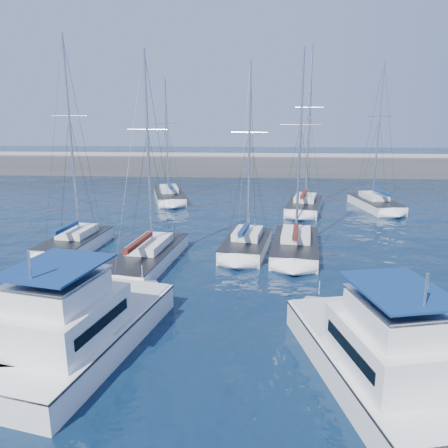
# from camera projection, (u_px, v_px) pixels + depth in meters

# --- Properties ---
(ground) EXTENTS (220.00, 220.00, 0.00)m
(ground) POSITION_uv_depth(u_px,v_px,m) (244.00, 335.00, 19.91)
(ground) COLOR black
(ground) RESTS_ON ground
(breakwater) EXTENTS (160.00, 6.00, 4.45)m
(breakwater) POSITION_uv_depth(u_px,v_px,m) (250.00, 168.00, 69.91)
(breakwater) COLOR #424244
(breakwater) RESTS_ON ground
(motor_yacht_port_outer) EXTENTS (3.51, 7.19, 3.20)m
(motor_yacht_port_outer) POSITION_uv_depth(u_px,v_px,m) (31.00, 330.00, 18.40)
(motor_yacht_port_outer) COLOR silver
(motor_yacht_port_outer) RESTS_ON ground
(motor_yacht_port_inner) EXTENTS (6.06, 10.52, 4.69)m
(motor_yacht_port_inner) POSITION_uv_depth(u_px,v_px,m) (78.00, 330.00, 18.02)
(motor_yacht_port_inner) COLOR white
(motor_yacht_port_inner) RESTS_ON ground
(motor_yacht_stbd_inner) EXTENTS (5.61, 10.18, 4.69)m
(motor_yacht_stbd_inner) POSITION_uv_depth(u_px,v_px,m) (377.00, 359.00, 15.93)
(motor_yacht_stbd_inner) COLOR white
(motor_yacht_stbd_inner) RESTS_ON ground
(sailboat_mid_a) EXTENTS (3.78, 7.21, 15.37)m
(sailboat_mid_a) POSITION_uv_depth(u_px,v_px,m) (75.00, 242.00, 32.15)
(sailboat_mid_a) COLOR white
(sailboat_mid_a) RESTS_ON ground
(sailboat_mid_b) EXTENTS (4.23, 9.47, 14.00)m
(sailboat_mid_b) POSITION_uv_depth(u_px,v_px,m) (148.00, 257.00, 29.07)
(sailboat_mid_b) COLOR white
(sailboat_mid_b) RESTS_ON ground
(sailboat_mid_c) EXTENTS (3.97, 7.08, 13.53)m
(sailboat_mid_c) POSITION_uv_depth(u_px,v_px,m) (246.00, 244.00, 31.66)
(sailboat_mid_c) COLOR white
(sailboat_mid_c) RESTS_ON ground
(sailboat_mid_d) EXTENTS (4.15, 8.35, 14.39)m
(sailboat_mid_d) POSITION_uv_depth(u_px,v_px,m) (295.00, 246.00, 31.37)
(sailboat_mid_d) COLOR white
(sailboat_mid_d) RESTS_ON ground
(sailboat_back_a) EXTENTS (5.18, 8.93, 13.75)m
(sailboat_back_a) POSITION_uv_depth(u_px,v_px,m) (169.00, 196.00, 50.03)
(sailboat_back_a) COLOR white
(sailboat_back_a) RESTS_ON ground
(sailboat_back_b) EXTENTS (4.77, 8.42, 16.53)m
(sailboat_back_b) POSITION_uv_depth(u_px,v_px,m) (304.00, 205.00, 44.77)
(sailboat_back_b) COLOR silver
(sailboat_back_b) RESTS_ON ground
(sailboat_back_c) EXTENTS (4.35, 8.17, 15.11)m
(sailboat_back_c) POSITION_uv_depth(u_px,v_px,m) (375.00, 203.00, 45.76)
(sailboat_back_c) COLOR white
(sailboat_back_c) RESTS_ON ground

